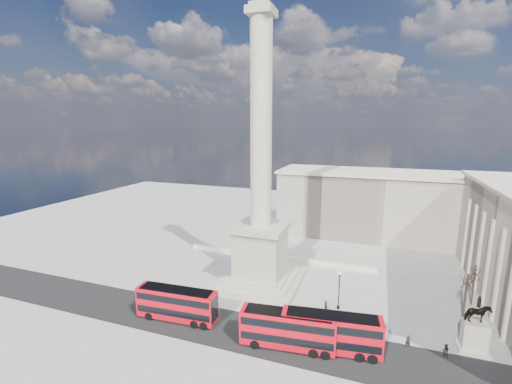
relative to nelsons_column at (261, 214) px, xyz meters
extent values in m
plane|color=#A2A19A|center=(0.00, -5.00, -12.92)|extent=(180.00, 180.00, 0.00)
cube|color=black|center=(5.00, -15.00, -12.91)|extent=(120.00, 9.00, 0.01)
cube|color=#AFA891|center=(0.00, 0.00, -12.42)|extent=(14.00, 14.00, 1.00)
cube|color=#AFA891|center=(0.00, 0.00, -11.67)|extent=(12.00, 12.00, 0.50)
cube|color=#AFA891|center=(0.00, 0.00, -11.17)|extent=(10.00, 10.00, 0.50)
cube|color=#AFA891|center=(0.00, 0.00, -6.92)|extent=(8.00, 8.00, 8.00)
cube|color=#AFA891|center=(0.00, 0.00, -2.52)|extent=(9.00, 9.00, 0.80)
cylinder|color=beige|center=(0.00, 0.00, 14.88)|extent=(3.60, 3.60, 34.00)
cube|color=#AFA891|center=(0.00, 0.00, 32.48)|extent=(4.20, 4.20, 1.20)
cube|color=#AFA891|center=(0.00, 0.00, 33.38)|extent=(3.20, 3.20, 0.60)
cube|color=beige|center=(0.00, 11.00, -12.37)|extent=(40.00, 0.60, 1.10)
cube|color=beige|center=(20.00, 35.00, -4.92)|extent=(50.00, 16.00, 16.00)
cube|color=beige|center=(20.00, 35.00, 3.38)|extent=(51.00, 17.00, 0.60)
cube|color=red|center=(-7.61, -15.51, -10.33)|extent=(12.10, 3.45, 4.40)
cube|color=black|center=(-7.61, -15.51, -11.12)|extent=(11.63, 3.48, 0.98)
cube|color=black|center=(-7.61, -15.51, -9.17)|extent=(11.63, 3.48, 0.98)
cube|color=black|center=(-7.61, -15.51, -8.10)|extent=(10.89, 3.10, 0.07)
cylinder|color=black|center=(-11.55, -15.75, -12.32)|extent=(1.37, 2.91, 1.20)
cylinder|color=black|center=(-4.27, -15.30, -12.32)|extent=(1.37, 2.91, 1.20)
cylinder|color=black|center=(-2.83, -15.22, -12.32)|extent=(1.37, 2.91, 1.20)
cube|color=red|center=(9.19, -16.17, -10.30)|extent=(12.36, 4.07, 4.47)
cube|color=black|center=(9.19, -16.17, -11.10)|extent=(11.88, 4.07, 0.99)
cube|color=black|center=(9.19, -16.17, -9.11)|extent=(11.88, 4.07, 0.99)
cube|color=black|center=(9.19, -16.17, -8.03)|extent=(11.12, 3.66, 0.07)
cylinder|color=black|center=(5.21, -16.61, -12.31)|extent=(1.52, 2.99, 1.21)
cylinder|color=black|center=(12.57, -15.80, -12.31)|extent=(1.52, 2.99, 1.21)
cylinder|color=black|center=(14.01, -15.64, -12.31)|extent=(1.52, 2.99, 1.21)
cube|color=red|center=(14.52, -15.07, -10.25)|extent=(12.61, 4.36, 4.55)
cube|color=black|center=(14.52, -15.07, -11.06)|extent=(12.13, 4.36, 1.01)
cube|color=black|center=(14.52, -15.07, -9.04)|extent=(12.13, 4.36, 1.01)
cube|color=black|center=(14.52, -15.07, -7.94)|extent=(11.35, 3.93, 0.07)
cylinder|color=black|center=(10.48, -15.59, -12.30)|extent=(1.60, 3.06, 1.24)
cylinder|color=black|center=(17.95, -14.63, -12.30)|extent=(1.60, 3.06, 1.24)
cylinder|color=black|center=(19.42, -14.44, -12.30)|extent=(1.60, 3.06, 1.24)
cylinder|color=black|center=(14.30, -4.44, -12.68)|extent=(0.42, 0.42, 0.48)
cylinder|color=black|center=(14.30, -4.44, -10.06)|extent=(0.15, 0.15, 5.71)
cylinder|color=black|center=(14.30, -4.44, -7.30)|extent=(0.29, 0.29, 0.29)
sphere|color=silver|center=(14.30, -4.44, -6.97)|extent=(0.53, 0.53, 0.53)
cube|color=beige|center=(31.54, -8.93, -12.69)|extent=(3.56, 2.67, 0.44)
cube|color=beige|center=(31.54, -8.93, -10.96)|extent=(2.85, 1.96, 3.91)
imported|color=black|center=(31.54, -8.93, -7.80)|extent=(3.11, 2.14, 2.40)
cylinder|color=black|center=(31.54, -8.93, -6.30)|extent=(0.44, 0.44, 1.07)
sphere|color=black|center=(31.54, -8.93, -5.55)|extent=(0.32, 0.32, 0.32)
cylinder|color=#332319|center=(32.05, -0.65, -9.47)|extent=(0.32, 0.32, 6.90)
cylinder|color=#332319|center=(34.11, 3.98, -9.58)|extent=(0.29, 0.29, 6.67)
imported|color=black|center=(23.81, -11.04, -12.07)|extent=(0.70, 0.55, 1.70)
imported|color=black|center=(28.00, -11.50, -12.02)|extent=(0.92, 0.74, 1.80)
imported|color=black|center=(12.63, -6.22, -11.96)|extent=(0.84, 1.21, 1.91)
camera|label=1|loc=(18.66, -54.55, 15.39)|focal=24.00mm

